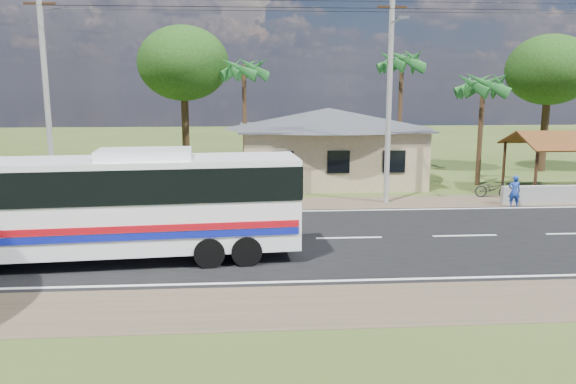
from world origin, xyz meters
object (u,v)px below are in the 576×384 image
object	(u,v)px
waiting_shed	(563,142)
small_car	(35,213)
person	(514,191)
motorcycle	(493,189)
coach_bus	(115,198)

from	to	relation	value
waiting_shed	small_car	xyz separation A→B (m)	(-25.45, -6.02, -2.12)
person	motorcycle	bearing A→B (deg)	-81.25
coach_bus	person	size ratio (longest dim) A/B	7.79
coach_bus	motorcycle	distance (m)	19.47
coach_bus	small_car	xyz separation A→B (m)	(-4.39, 4.73, -1.50)
waiting_shed	person	bearing A→B (deg)	-139.72
coach_bus	person	bearing A→B (deg)	18.43
waiting_shed	person	xyz separation A→B (m)	(-4.23, -3.59, -1.96)
person	small_car	size ratio (longest dim) A/B	0.43
person	waiting_shed	bearing A→B (deg)	-129.91
motorcycle	person	xyz separation A→B (m)	(-0.04, -2.41, 0.31)
motorcycle	coach_bus	bearing A→B (deg)	135.83
motorcycle	person	world-z (taller)	person
coach_bus	person	world-z (taller)	coach_bus
waiting_shed	motorcycle	xyz separation A→B (m)	(-4.19, -1.18, -2.26)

